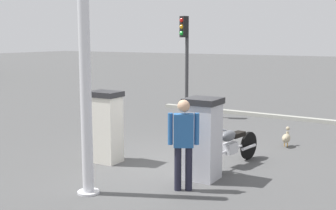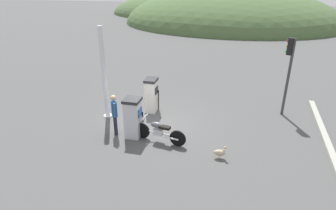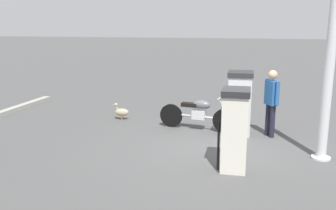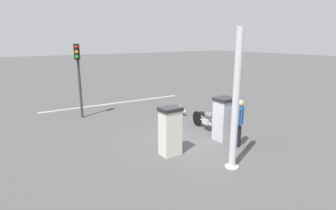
{
  "view_description": "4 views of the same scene",
  "coord_description": "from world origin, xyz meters",
  "px_view_note": "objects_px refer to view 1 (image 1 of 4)",
  "views": [
    {
      "loc": [
        -8.18,
        -4.95,
        2.8
      ],
      "look_at": [
        0.76,
        0.33,
        1.21
      ],
      "focal_mm": 47.31,
      "sensor_mm": 36.0,
      "label": 1
    },
    {
      "loc": [
        3.26,
        -10.53,
        5.87
      ],
      "look_at": [
        0.69,
        -0.33,
        1.11
      ],
      "focal_mm": 30.59,
      "sensor_mm": 36.0,
      "label": 2
    },
    {
      "loc": [
        -0.77,
        8.22,
        2.84
      ],
      "look_at": [
        1.04,
        0.28,
        1.02
      ],
      "focal_mm": 39.67,
      "sensor_mm": 36.0,
      "label": 3
    },
    {
      "loc": [
        -7.27,
        5.85,
        3.72
      ],
      "look_at": [
        0.94,
        0.33,
        1.27
      ],
      "focal_mm": 28.48,
      "sensor_mm": 36.0,
      "label": 4
    }
  ],
  "objects_px": {
    "motorcycle_near_pump": "(231,146)",
    "wandering_duck": "(286,138)",
    "fuel_pump_near": "(203,138)",
    "canopy_support_pole": "(86,86)",
    "roadside_traffic_light": "(185,49)",
    "fuel_pump_far": "(106,126)",
    "attendant_person": "(183,139)"
  },
  "relations": [
    {
      "from": "fuel_pump_far",
      "to": "roadside_traffic_light",
      "type": "bearing_deg",
      "value": 11.18
    },
    {
      "from": "fuel_pump_far",
      "to": "wandering_duck",
      "type": "xyz_separation_m",
      "value": [
        3.45,
        -3.13,
        -0.58
      ]
    },
    {
      "from": "fuel_pump_far",
      "to": "canopy_support_pole",
      "type": "height_order",
      "value": "canopy_support_pole"
    },
    {
      "from": "attendant_person",
      "to": "roadside_traffic_light",
      "type": "xyz_separation_m",
      "value": [
        6.67,
        3.57,
        1.44
      ]
    },
    {
      "from": "fuel_pump_near",
      "to": "canopy_support_pole",
      "type": "relative_size",
      "value": 0.4
    },
    {
      "from": "motorcycle_near_pump",
      "to": "roadside_traffic_light",
      "type": "distance_m",
      "value": 6.4
    },
    {
      "from": "wandering_duck",
      "to": "canopy_support_pole",
      "type": "height_order",
      "value": "canopy_support_pole"
    },
    {
      "from": "fuel_pump_near",
      "to": "fuel_pump_far",
      "type": "relative_size",
      "value": 1.01
    },
    {
      "from": "motorcycle_near_pump",
      "to": "canopy_support_pole",
      "type": "relative_size",
      "value": 0.53
    },
    {
      "from": "fuel_pump_near",
      "to": "fuel_pump_far",
      "type": "distance_m",
      "value": 2.42
    },
    {
      "from": "attendant_person",
      "to": "canopy_support_pole",
      "type": "height_order",
      "value": "canopy_support_pole"
    },
    {
      "from": "fuel_pump_far",
      "to": "wandering_duck",
      "type": "relative_size",
      "value": 3.21
    },
    {
      "from": "wandering_duck",
      "to": "roadside_traffic_light",
      "type": "xyz_separation_m",
      "value": [
        2.44,
        4.29,
        2.17
      ]
    },
    {
      "from": "canopy_support_pole",
      "to": "wandering_duck",
      "type": "bearing_deg",
      "value": -22.03
    },
    {
      "from": "attendant_person",
      "to": "wandering_duck",
      "type": "bearing_deg",
      "value": -9.63
    },
    {
      "from": "fuel_pump_near",
      "to": "wandering_duck",
      "type": "bearing_deg",
      "value": -11.57
    },
    {
      "from": "motorcycle_near_pump",
      "to": "roadside_traffic_light",
      "type": "height_order",
      "value": "roadside_traffic_light"
    },
    {
      "from": "attendant_person",
      "to": "canopy_support_pole",
      "type": "relative_size",
      "value": 0.42
    },
    {
      "from": "wandering_duck",
      "to": "motorcycle_near_pump",
      "type": "bearing_deg",
      "value": 166.84
    },
    {
      "from": "motorcycle_near_pump",
      "to": "wandering_duck",
      "type": "relative_size",
      "value": 4.24
    },
    {
      "from": "fuel_pump_near",
      "to": "wandering_duck",
      "type": "relative_size",
      "value": 3.24
    },
    {
      "from": "motorcycle_near_pump",
      "to": "attendant_person",
      "type": "relative_size",
      "value": 1.26
    },
    {
      "from": "fuel_pump_far",
      "to": "wandering_duck",
      "type": "bearing_deg",
      "value": -42.16
    },
    {
      "from": "fuel_pump_far",
      "to": "attendant_person",
      "type": "xyz_separation_m",
      "value": [
        -0.78,
        -2.41,
        0.15
      ]
    },
    {
      "from": "fuel_pump_far",
      "to": "motorcycle_near_pump",
      "type": "bearing_deg",
      "value": -67.33
    },
    {
      "from": "fuel_pump_far",
      "to": "wandering_duck",
      "type": "distance_m",
      "value": 4.69
    },
    {
      "from": "roadside_traffic_light",
      "to": "canopy_support_pole",
      "type": "distance_m",
      "value": 8.0
    },
    {
      "from": "fuel_pump_far",
      "to": "roadside_traffic_light",
      "type": "relative_size",
      "value": 0.46
    },
    {
      "from": "attendant_person",
      "to": "wandering_duck",
      "type": "xyz_separation_m",
      "value": [
        4.23,
        -0.72,
        -0.73
      ]
    },
    {
      "from": "wandering_duck",
      "to": "roadside_traffic_light",
      "type": "bearing_deg",
      "value": 60.39
    },
    {
      "from": "fuel_pump_near",
      "to": "motorcycle_near_pump",
      "type": "xyz_separation_m",
      "value": [
        1.07,
        -0.15,
        -0.36
      ]
    },
    {
      "from": "roadside_traffic_light",
      "to": "fuel_pump_near",
      "type": "bearing_deg",
      "value": -148.69
    }
  ]
}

